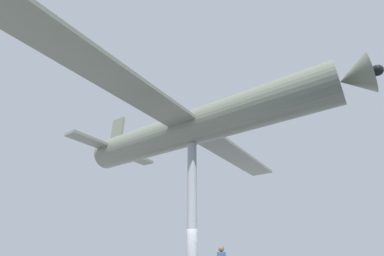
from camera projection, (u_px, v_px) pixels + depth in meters
name	position (u px, v px, depth m)	size (l,w,h in m)	color
support_pylon_central	(192.00, 209.00, 12.31)	(0.48, 0.48, 6.80)	#999EA3
suspended_airplane	(195.00, 127.00, 14.17)	(21.22, 16.25, 3.54)	slate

